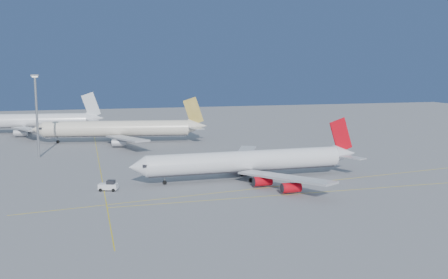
% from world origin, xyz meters
% --- Properties ---
extents(ground, '(500.00, 500.00, 0.00)m').
position_xyz_m(ground, '(0.00, 0.00, 0.00)').
color(ground, slate).
rests_on(ground, ground).
extents(taxiway_lines, '(118.86, 140.00, 0.02)m').
position_xyz_m(taxiway_lines, '(-14.71, 6.34, 0.01)').
color(taxiway_lines, gold).
rests_on(taxiway_lines, ground).
extents(airliner_virgin, '(63.00, 56.72, 15.57)m').
position_xyz_m(airliner_virgin, '(-2.19, 4.22, 4.69)').
color(airliner_virgin, white).
rests_on(airliner_virgin, ground).
extents(airliner_etihad, '(68.12, 62.23, 17.83)m').
position_xyz_m(airliner_etihad, '(-30.08, 80.40, 5.43)').
color(airliner_etihad, beige).
rests_on(airliner_etihad, ground).
extents(airliner_third, '(68.43, 62.67, 18.36)m').
position_xyz_m(airliner_third, '(-68.84, 120.34, 5.56)').
color(airliner_third, white).
rests_on(airliner_third, ground).
extents(pushback_tug, '(4.92, 3.84, 2.49)m').
position_xyz_m(pushback_tug, '(-38.87, 1.18, 1.16)').
color(pushback_tug, white).
rests_on(pushback_tug, ground).
extents(light_mast, '(2.33, 2.33, 26.99)m').
position_xyz_m(light_mast, '(-58.68, 53.60, 15.93)').
color(light_mast, gray).
rests_on(light_mast, ground).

